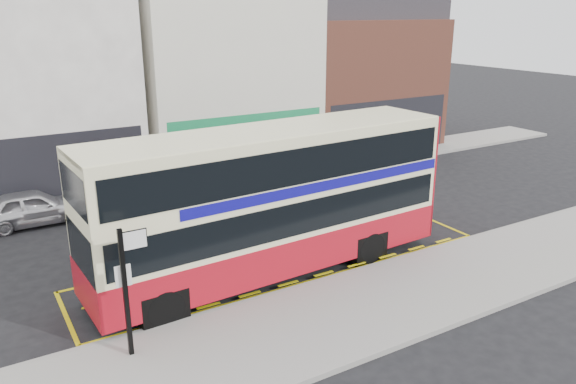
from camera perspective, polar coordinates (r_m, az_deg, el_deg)
ground at (r=17.75m, az=2.37°, el=-8.90°), size 120.00×120.00×0.00m
pavement at (r=16.08m, az=6.95°, el=-11.79°), size 40.00×4.00×0.15m
kerb at (r=17.44m, az=3.05°, el=-9.15°), size 40.00×0.15×0.15m
far_pavement at (r=26.93m, az=-10.52°, el=0.54°), size 50.00×3.00×0.15m
road_markings at (r=18.97m, az=-0.29°, el=-7.01°), size 14.00×3.40×0.01m
terrace_left at (r=28.50m, az=-24.68°, el=10.98°), size 8.00×8.01×11.80m
terrace_green_shop at (r=30.87m, az=-7.54°, el=12.38°), size 9.00×8.01×11.30m
terrace_right at (r=35.46m, az=6.25°, el=12.34°), size 9.00×8.01×10.30m
double_decker_bus at (r=17.35m, az=-1.52°, el=-0.75°), size 11.77×3.26×4.66m
bus_stop_post at (r=13.63m, az=-16.03°, el=-8.68°), size 0.80×0.13×3.22m
car_silver at (r=23.99m, az=-24.51°, el=-1.43°), size 4.15×1.68×1.41m
car_grey at (r=23.88m, az=-13.01°, el=-0.50°), size 4.04×2.32×1.26m
car_white at (r=28.04m, az=5.51°, el=2.91°), size 5.30×2.42×1.50m
street_tree_right at (r=28.84m, az=-4.23°, el=9.10°), size 2.43×2.43×5.25m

